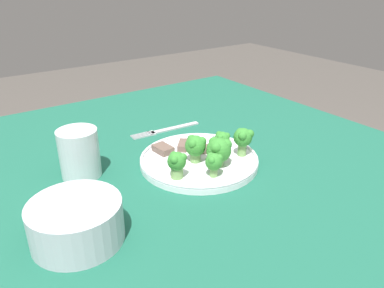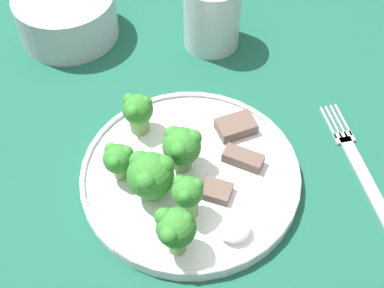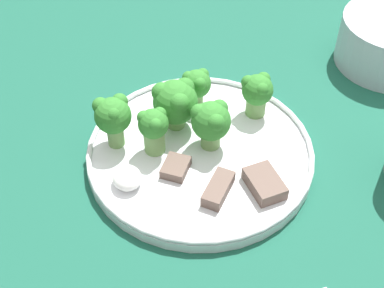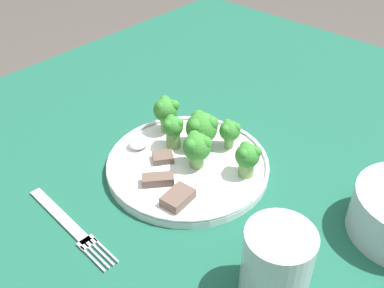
{
  "view_description": "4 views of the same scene",
  "coord_description": "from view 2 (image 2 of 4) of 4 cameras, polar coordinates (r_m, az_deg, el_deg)",
  "views": [
    {
      "loc": [
        -0.54,
        0.35,
        1.09
      ],
      "look_at": [
        0.03,
        -0.05,
        0.76
      ],
      "focal_mm": 35.0,
      "sensor_mm": 36.0,
      "label": 1
    },
    {
      "loc": [
        -0.06,
        -0.41,
        1.22
      ],
      "look_at": [
        0.05,
        -0.05,
        0.74
      ],
      "focal_mm": 50.0,
      "sensor_mm": 36.0,
      "label": 2
    },
    {
      "loc": [
        0.43,
        -0.21,
        1.15
      ],
      "look_at": [
        0.04,
        -0.08,
        0.74
      ],
      "focal_mm": 50.0,
      "sensor_mm": 36.0,
      "label": 3
    },
    {
      "loc": [
        0.44,
        0.29,
        1.17
      ],
      "look_at": [
        0.02,
        -0.08,
        0.74
      ],
      "focal_mm": 42.0,
      "sensor_mm": 36.0,
      "label": 4
    }
  ],
  "objects": [
    {
      "name": "fork",
      "position": [
        0.67,
        17.33,
        -2.21
      ],
      "size": [
        0.03,
        0.19,
        0.0
      ],
      "color": "#B2B2B7",
      "rests_on": "table"
    },
    {
      "name": "broccoli_floret_center_left",
      "position": [
        0.53,
        -2.08,
        -9.09
      ],
      "size": [
        0.04,
        0.04,
        0.06
      ],
      "color": "#709E56",
      "rests_on": "dinner_plate"
    },
    {
      "name": "sauce_dollop",
      "position": [
        0.57,
        4.59,
        -9.1
      ],
      "size": [
        0.03,
        0.03,
        0.02
      ],
      "color": "white",
      "rests_on": "dinner_plate"
    },
    {
      "name": "broccoli_floret_center_back",
      "position": [
        0.64,
        -5.92,
        3.52
      ],
      "size": [
        0.04,
        0.04,
        0.05
      ],
      "color": "#709E56",
      "rests_on": "dinner_plate"
    },
    {
      "name": "broccoli_floret_front_left",
      "position": [
        0.57,
        -4.45,
        -3.3
      ],
      "size": [
        0.05,
        0.05,
        0.06
      ],
      "color": "#709E56",
      "rests_on": "dinner_plate"
    },
    {
      "name": "broccoli_floret_mid_cluster",
      "position": [
        0.6,
        -7.88,
        -1.6
      ],
      "size": [
        0.03,
        0.03,
        0.05
      ],
      "color": "#709E56",
      "rests_on": "dinner_plate"
    },
    {
      "name": "cream_bowl",
      "position": [
        0.8,
        -13.21,
        13.12
      ],
      "size": [
        0.14,
        0.14,
        0.07
      ],
      "color": "#B7BCC6",
      "rests_on": "table"
    },
    {
      "name": "meat_slice_rear_slice",
      "position": [
        0.65,
        4.7,
        1.9
      ],
      "size": [
        0.05,
        0.03,
        0.02
      ],
      "color": "brown",
      "rests_on": "dinner_plate"
    },
    {
      "name": "broccoli_floret_near_rim_left",
      "position": [
        0.6,
        -1.1,
        -0.27
      ],
      "size": [
        0.05,
        0.04,
        0.06
      ],
      "color": "#709E56",
      "rests_on": "dinner_plate"
    },
    {
      "name": "broccoli_floret_back_left",
      "position": [
        0.56,
        -0.5,
        -5.4
      ],
      "size": [
        0.03,
        0.03,
        0.06
      ],
      "color": "#709E56",
      "rests_on": "dinner_plate"
    },
    {
      "name": "table",
      "position": [
        0.73,
        -4.82,
        -3.69
      ],
      "size": [
        1.2,
        1.14,
        0.71
      ],
      "color": "#195642",
      "rests_on": "ground_plane"
    },
    {
      "name": "drinking_glass",
      "position": [
        0.76,
        2.14,
        13.38
      ],
      "size": [
        0.08,
        0.08,
        0.1
      ],
      "color": "silver",
      "rests_on": "table"
    },
    {
      "name": "dinner_plate",
      "position": [
        0.62,
        -0.17,
        -3.36
      ],
      "size": [
        0.25,
        0.25,
        0.02
      ],
      "color": "white",
      "rests_on": "table"
    },
    {
      "name": "meat_slice_front_slice",
      "position": [
        0.62,
        5.48,
        -1.54
      ],
      "size": [
        0.05,
        0.05,
        0.01
      ],
      "color": "brown",
      "rests_on": "dinner_plate"
    },
    {
      "name": "meat_slice_middle_slice",
      "position": [
        0.6,
        2.65,
        -5.03
      ],
      "size": [
        0.04,
        0.04,
        0.01
      ],
      "color": "brown",
      "rests_on": "dinner_plate"
    }
  ]
}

